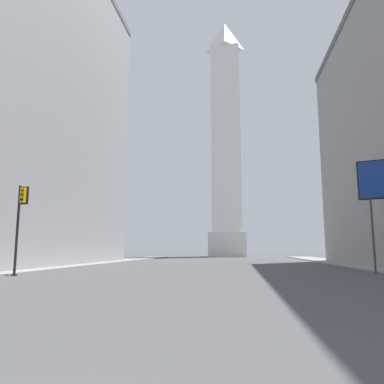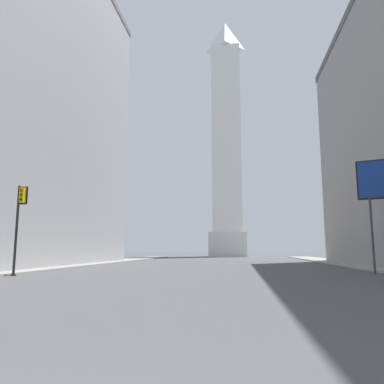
% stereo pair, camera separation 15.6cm
% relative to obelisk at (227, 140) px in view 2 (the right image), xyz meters
% --- Properties ---
extents(sidewalk_left, '(5.00, 108.84, 0.15)m').
position_rel_obelisk_xyz_m(sidewalk_left, '(-16.15, -58.05, -29.46)').
color(sidewalk_left, gray).
rests_on(sidewalk_left, ground_plane).
extents(obelisk, '(9.04, 9.04, 61.89)m').
position_rel_obelisk_xyz_m(obelisk, '(0.00, 0.00, 0.00)').
color(obelisk, silver).
rests_on(obelisk, ground_plane).
extents(traffic_light_mid_left, '(0.78, 0.51, 6.45)m').
position_rel_obelisk_xyz_m(traffic_light_mid_left, '(-13.18, -67.80, -25.30)').
color(traffic_light_mid_left, black).
rests_on(traffic_light_mid_left, ground_plane).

